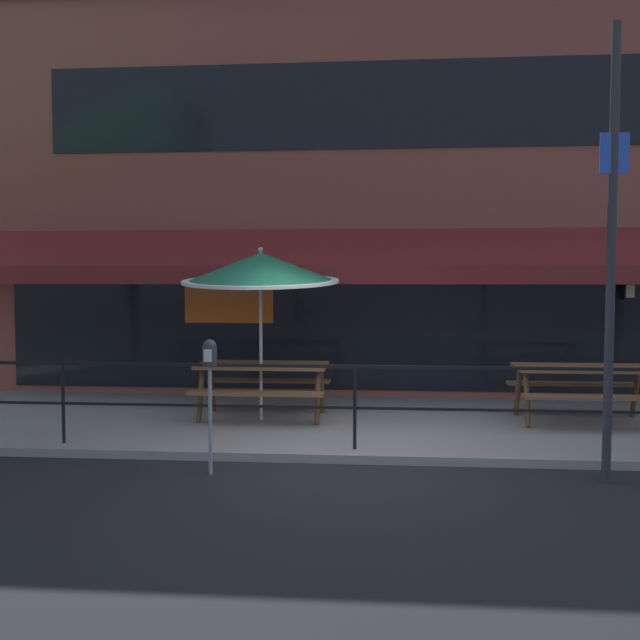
% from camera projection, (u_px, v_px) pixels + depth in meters
% --- Properties ---
extents(ground_plane, '(120.00, 120.00, 0.00)m').
position_uv_depth(ground_plane, '(354.00, 464.00, 7.85)').
color(ground_plane, black).
extents(patio_deck, '(15.00, 4.00, 0.10)m').
position_uv_depth(patio_deck, '(359.00, 423.00, 9.84)').
color(patio_deck, gray).
rests_on(patio_deck, ground).
extents(restaurant_building, '(15.00, 1.60, 6.94)m').
position_uv_depth(restaurant_building, '(364.00, 194.00, 11.84)').
color(restaurant_building, brown).
rests_on(restaurant_building, ground).
extents(patio_railing, '(13.84, 0.04, 0.97)m').
position_uv_depth(patio_railing, '(355.00, 388.00, 8.10)').
color(patio_railing, black).
rests_on(patio_railing, patio_deck).
extents(picnic_table_left, '(1.80, 1.42, 0.76)m').
position_uv_depth(picnic_table_left, '(263.00, 375.00, 9.91)').
color(picnic_table_left, brown).
rests_on(picnic_table_left, patio_deck).
extents(picnic_table_centre, '(1.80, 1.42, 0.76)m').
position_uv_depth(picnic_table_centre, '(583.00, 378.00, 9.61)').
color(picnic_table_centre, brown).
rests_on(picnic_table_centre, patio_deck).
extents(patio_umbrella_left, '(2.14, 2.14, 2.38)m').
position_uv_depth(patio_umbrella_left, '(261.00, 269.00, 9.70)').
color(patio_umbrella_left, '#B7B2A8').
rests_on(patio_umbrella_left, patio_deck).
extents(parking_meter_near, '(0.15, 0.16, 1.42)m').
position_uv_depth(parking_meter_near, '(210.00, 366.00, 7.39)').
color(parking_meter_near, gray).
rests_on(parking_meter_near, ground).
extents(street_sign_pole, '(0.28, 0.09, 4.55)m').
position_uv_depth(street_sign_pole, '(611.00, 250.00, 7.04)').
color(street_sign_pole, '#2D2D33').
rests_on(street_sign_pole, ground).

